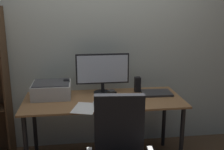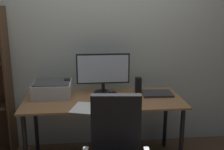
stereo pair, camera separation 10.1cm
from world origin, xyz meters
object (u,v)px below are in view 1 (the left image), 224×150
(monitor, at_px, (103,71))
(coffee_mug, at_px, (111,95))
(mouse, at_px, (127,103))
(printer, at_px, (52,90))
(keyboard, at_px, (108,103))
(speaker_left, at_px, (67,87))
(laptop, at_px, (157,93))
(desk, at_px, (104,106))
(speaker_right, at_px, (137,85))

(monitor, xyz_separation_m, coffee_mug, (0.07, -0.21, -0.21))
(mouse, xyz_separation_m, printer, (-0.76, 0.32, 0.06))
(monitor, bearing_deg, coffee_mug, -71.68)
(keyboard, height_order, coffee_mug, coffee_mug)
(speaker_left, bearing_deg, printer, -162.39)
(speaker_left, bearing_deg, mouse, -31.91)
(coffee_mug, distance_m, laptop, 0.53)
(coffee_mug, xyz_separation_m, speaker_left, (-0.46, 0.20, 0.04))
(desk, height_order, speaker_right, speaker_right)
(speaker_right, bearing_deg, desk, -154.60)
(mouse, bearing_deg, keyboard, 173.13)
(speaker_left, distance_m, printer, 0.17)
(keyboard, relative_size, speaker_left, 1.71)
(desk, xyz_separation_m, speaker_right, (0.40, 0.19, 0.17))
(speaker_right, relative_size, printer, 0.43)
(monitor, bearing_deg, mouse, -61.42)
(monitor, relative_size, speaker_right, 3.41)
(keyboard, bearing_deg, monitor, 90.92)
(mouse, distance_m, coffee_mug, 0.22)
(mouse, xyz_separation_m, speaker_right, (0.18, 0.37, 0.07))
(coffee_mug, relative_size, laptop, 0.30)
(coffee_mug, height_order, speaker_right, speaker_right)
(laptop, height_order, speaker_left, speaker_left)
(speaker_left, xyz_separation_m, printer, (-0.16, -0.05, -0.00))
(speaker_right, height_order, printer, speaker_right)
(keyboard, distance_m, mouse, 0.19)
(laptop, xyz_separation_m, speaker_right, (-0.19, 0.10, 0.07))
(keyboard, bearing_deg, printer, 150.01)
(laptop, xyz_separation_m, speaker_left, (-0.98, 0.10, 0.07))
(speaker_left, height_order, speaker_right, same)
(keyboard, bearing_deg, speaker_right, 41.60)
(desk, relative_size, laptop, 5.15)
(mouse, bearing_deg, laptop, 34.35)
(mouse, xyz_separation_m, laptop, (0.38, 0.27, -0.01))
(laptop, bearing_deg, mouse, -142.10)
(laptop, bearing_deg, keyboard, -153.85)
(keyboard, relative_size, laptop, 0.91)
(desk, height_order, printer, printer)
(laptop, bearing_deg, monitor, 171.53)
(printer, bearing_deg, keyboard, -28.23)
(speaker_right, bearing_deg, coffee_mug, -147.89)
(monitor, distance_m, laptop, 0.64)
(keyboard, bearing_deg, coffee_mug, 69.12)
(speaker_right, bearing_deg, speaker_left, 180.00)
(laptop, relative_size, printer, 0.80)
(keyboard, distance_m, coffee_mug, 0.17)
(desk, distance_m, speaker_left, 0.46)
(laptop, bearing_deg, desk, -169.28)
(mouse, bearing_deg, coffee_mug, 127.79)
(keyboard, xyz_separation_m, laptop, (0.57, 0.25, 0.00))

